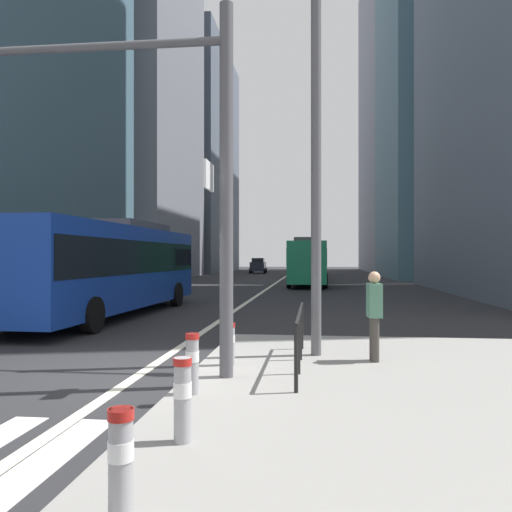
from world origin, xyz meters
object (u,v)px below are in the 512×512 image
(city_bus_red_distant, at_px, (307,259))
(bollard_left, at_px, (183,395))
(city_bus_blue_oncoming, at_px, (111,264))
(street_lamp_post, at_px, (316,93))
(bollard_right, at_px, (192,360))
(car_oncoming_mid, at_px, (258,265))
(pedestrian_waiting, at_px, (374,311))
(traffic_signal_gantry, at_px, (87,132))
(city_bus_red_receding, at_px, (308,260))
(bollard_front, at_px, (121,457))
(car_receding_near, at_px, (315,269))
(bollard_back, at_px, (230,341))

(city_bus_red_distant, bearing_deg, bollard_left, -90.45)
(city_bus_blue_oncoming, height_order, street_lamp_post, street_lamp_post)
(city_bus_blue_oncoming, xyz_separation_m, bollard_right, (5.37, -10.19, -1.21))
(city_bus_blue_oncoming, distance_m, car_oncoming_mid, 48.21)
(pedestrian_waiting, bearing_deg, traffic_signal_gantry, -162.20)
(city_bus_blue_oncoming, relative_size, pedestrian_waiting, 7.33)
(city_bus_red_receding, height_order, bollard_front, city_bus_red_receding)
(car_oncoming_mid, bearing_deg, pedestrian_waiting, -81.55)
(traffic_signal_gantry, distance_m, bollard_right, 4.20)
(car_receding_near, distance_m, bollard_back, 38.17)
(traffic_signal_gantry, height_order, bollard_right, traffic_signal_gantry)
(city_bus_blue_oncoming, height_order, car_oncoming_mid, city_bus_blue_oncoming)
(traffic_signal_gantry, relative_size, pedestrian_waiting, 4.16)
(street_lamp_post, height_order, pedestrian_waiting, street_lamp_post)
(car_receding_near, relative_size, bollard_front, 5.41)
(city_bus_red_receding, relative_size, traffic_signal_gantry, 1.69)
(traffic_signal_gantry, height_order, street_lamp_post, street_lamp_post)
(bollard_left, height_order, bollard_right, bollard_left)
(bollard_front, relative_size, bollard_back, 1.07)
(bollard_back, bearing_deg, bollard_front, -89.11)
(city_bus_red_distant, relative_size, car_oncoming_mid, 2.51)
(city_bus_red_distant, height_order, car_oncoming_mid, city_bus_red_distant)
(car_oncoming_mid, height_order, bollard_front, car_oncoming_mid)
(city_bus_red_receding, xyz_separation_m, bollard_front, (-0.93, -34.16, -1.24))
(city_bus_red_distant, xyz_separation_m, pedestrian_waiting, (2.02, -51.46, -0.77))
(car_receding_near, relative_size, pedestrian_waiting, 2.63)
(car_oncoming_mid, distance_m, bollard_back, 56.71)
(traffic_signal_gantry, height_order, pedestrian_waiting, traffic_signal_gantry)
(city_bus_blue_oncoming, xyz_separation_m, bollard_back, (5.58, -8.23, -1.26))
(car_receding_near, xyz_separation_m, pedestrian_waiting, (1.06, -37.50, 0.08))
(bollard_left, relative_size, bollard_back, 1.16)
(city_bus_red_distant, xyz_separation_m, car_oncoming_mid, (-6.27, 4.32, -0.85))
(traffic_signal_gantry, bearing_deg, bollard_left, -50.71)
(bollard_right, height_order, bollard_back, bollard_right)
(bollard_front, relative_size, bollard_right, 0.95)
(bollard_back, bearing_deg, city_bus_red_receding, 87.97)
(bollard_left, bearing_deg, pedestrian_waiting, 61.11)
(city_bus_red_receding, xyz_separation_m, pedestrian_waiting, (1.58, -28.13, -0.77))
(city_bus_blue_oncoming, bearing_deg, traffic_signal_gantry, -69.91)
(street_lamp_post, bearing_deg, city_bus_blue_oncoming, 134.97)
(city_bus_red_receding, distance_m, bollard_left, 32.62)
(city_bus_red_receding, height_order, bollard_back, city_bus_red_receding)
(traffic_signal_gantry, relative_size, bollard_left, 7.85)
(city_bus_red_distant, relative_size, traffic_signal_gantry, 1.59)
(city_bus_red_distant, xyz_separation_m, bollard_left, (-0.44, -55.92, -1.20))
(traffic_signal_gantry, bearing_deg, street_lamp_post, 28.14)
(street_lamp_post, bearing_deg, bollard_back, -144.12)
(city_bus_blue_oncoming, relative_size, bollard_left, 13.83)
(traffic_signal_gantry, xyz_separation_m, bollard_front, (2.32, -4.47, -3.55))
(bollard_right, relative_size, pedestrian_waiting, 0.51)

